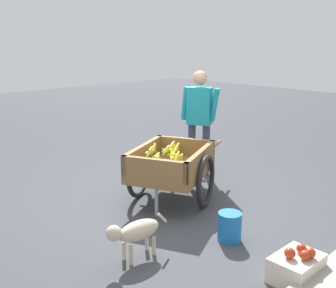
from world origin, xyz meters
The scene contains 6 objects.
ground_plane centered at (0.00, 0.00, 0.00)m, with size 24.00×24.00×0.00m, color #3D3F44.
fruit_cart centered at (-0.12, -0.03, 0.44)m, with size 1.82×1.39×0.72m.
vendor_person centered at (-1.16, -0.52, 0.91)m, with size 0.33×0.55×1.53m.
dog centered at (1.07, 0.74, 0.27)m, with size 0.67×0.20×0.40m.
plastic_bucket centered at (0.17, 1.11, 0.15)m, with size 0.24×0.24×0.29m, color #1966B2.
apple_crate centered at (0.32, 1.93, 0.12)m, with size 0.44×0.32×0.31m.
Camera 1 is at (3.17, 3.38, 1.95)m, focal length 43.48 mm.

